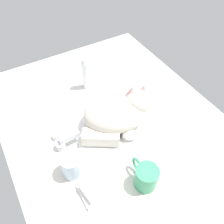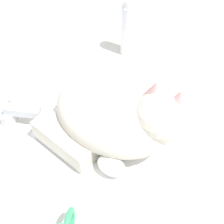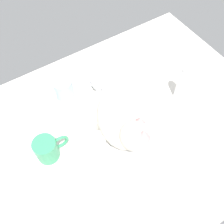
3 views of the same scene
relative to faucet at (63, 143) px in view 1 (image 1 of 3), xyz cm
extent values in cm
cube|color=silver|center=(0.00, -21.49, -3.64)|extent=(110.00, 82.50, 3.00)
cylinder|color=white|center=(0.00, -21.49, -1.83)|extent=(33.95, 33.95, 0.61)
cylinder|color=silver|center=(0.00, 1.16, -0.60)|extent=(3.60, 3.60, 3.08)
cube|color=silver|center=(0.00, -2.62, 1.94)|extent=(2.00, 7.56, 2.00)
cylinder|color=silver|center=(-5.11, 1.16, -1.24)|extent=(2.80, 2.80, 1.80)
cylinder|color=silver|center=(5.11, 1.16, -1.24)|extent=(2.80, 2.80, 1.80)
ellipsoid|color=beige|center=(0.00, -21.49, 4.31)|extent=(24.98, 28.46, 11.66)
sphere|color=beige|center=(-1.89, -30.28, 7.51)|extent=(12.70, 12.70, 9.86)
ellipsoid|color=white|center=(-1.19, -28.44, 5.77)|extent=(7.33, 7.91, 5.42)
cone|color=#DB9E9E|center=(0.51, -28.81, 11.70)|extent=(5.71, 5.71, 4.44)
cone|color=#DB9E9E|center=(-1.05, -32.96, 11.70)|extent=(5.71, 5.71, 4.44)
cube|color=beige|center=(-5.18, -12.57, 0.92)|extent=(11.28, 13.94, 4.88)
ellipsoid|color=white|center=(-9.36, -22.40, 0.67)|extent=(5.34, 6.51, 4.39)
cylinder|color=#389966|center=(-26.50, -17.30, 2.11)|extent=(7.38, 7.38, 8.49)
torus|color=#389966|center=(-21.61, -17.30, 2.11)|extent=(5.75, 1.00, 5.75)
cylinder|color=silver|center=(-11.00, 1.30, 2.26)|extent=(6.88, 6.88, 8.79)
cube|color=white|center=(-20.75, -0.56, -1.54)|extent=(9.00, 6.40, 1.20)
cube|color=silver|center=(-20.75, -0.56, 0.16)|extent=(7.29, 5.54, 2.19)
cylinder|color=white|center=(25.13, -21.32, 4.64)|extent=(3.39, 3.39, 13.56)
cylinder|color=white|center=(25.13, -21.32, 3.97)|extent=(3.46, 3.46, 3.39)
cylinder|color=white|center=(25.13, -21.32, 12.33)|extent=(2.88, 2.88, 1.80)
camera|label=1|loc=(-50.50, 8.96, 71.12)|focal=38.05mm
camera|label=2|loc=(-38.31, -26.62, 54.76)|focal=52.60mm
camera|label=3|loc=(-26.90, -56.79, 76.13)|focal=40.76mm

